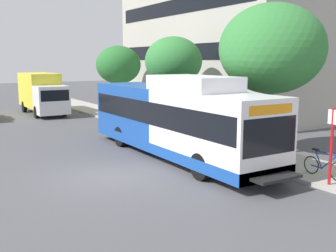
# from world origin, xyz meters

# --- Properties ---
(ground_plane) EXTENTS (120.00, 120.00, 0.00)m
(ground_plane) POSITION_xyz_m (0.00, 8.00, 0.00)
(ground_plane) COLOR #4C4C51
(sidewalk_curb) EXTENTS (3.00, 56.00, 0.14)m
(sidewalk_curb) POSITION_xyz_m (7.00, 6.00, 0.07)
(sidewalk_curb) COLOR #A8A399
(sidewalk_curb) RESTS_ON ground
(transit_bus) EXTENTS (2.58, 12.25, 3.65)m
(transit_bus) POSITION_xyz_m (3.86, 1.37, 1.70)
(transit_bus) COLOR white
(transit_bus) RESTS_ON ground
(bus_stop_sign_pole) EXTENTS (0.10, 0.36, 2.60)m
(bus_stop_sign_pole) POSITION_xyz_m (5.82, -5.20, 1.65)
(bus_stop_sign_pole) COLOR red
(bus_stop_sign_pole) RESTS_ON sidewalk_curb
(bicycle_parked) EXTENTS (0.52, 1.76, 1.02)m
(bicycle_parked) POSITION_xyz_m (6.40, -4.55, 0.56)
(bicycle_parked) COLOR black
(bicycle_parked) RESTS_ON sidewalk_curb
(street_tree_near_stop) EXTENTS (4.66, 4.66, 6.62)m
(street_tree_near_stop) POSITION_xyz_m (7.68, -0.55, 4.77)
(street_tree_near_stop) COLOR #4C3823
(street_tree_near_stop) RESTS_ON sidewalk_curb
(street_tree_mid_block) EXTENTS (3.53, 3.53, 5.60)m
(street_tree_mid_block) POSITION_xyz_m (7.79, 7.70, 4.22)
(street_tree_mid_block) COLOR #4C3823
(street_tree_mid_block) RESTS_ON sidewalk_curb
(street_tree_far_block) EXTENTS (3.53, 3.53, 5.29)m
(street_tree_far_block) POSITION_xyz_m (7.87, 15.98, 3.92)
(street_tree_far_block) COLOR #4C3823
(street_tree_far_block) RESTS_ON sidewalk_curb
(box_truck_background) EXTENTS (2.32, 7.01, 3.25)m
(box_truck_background) POSITION_xyz_m (2.64, 19.27, 1.74)
(box_truck_background) COLOR silver
(box_truck_background) RESTS_ON ground
(lattice_comm_tower) EXTENTS (1.10, 1.10, 27.91)m
(lattice_comm_tower) POSITION_xyz_m (17.86, 25.30, 9.25)
(lattice_comm_tower) COLOR #B7B7BC
(lattice_comm_tower) RESTS_ON ground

